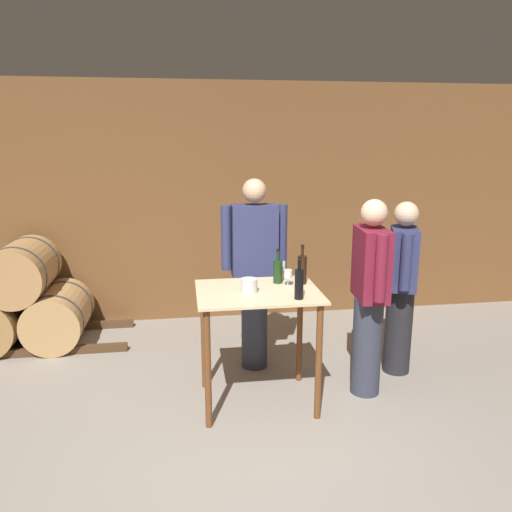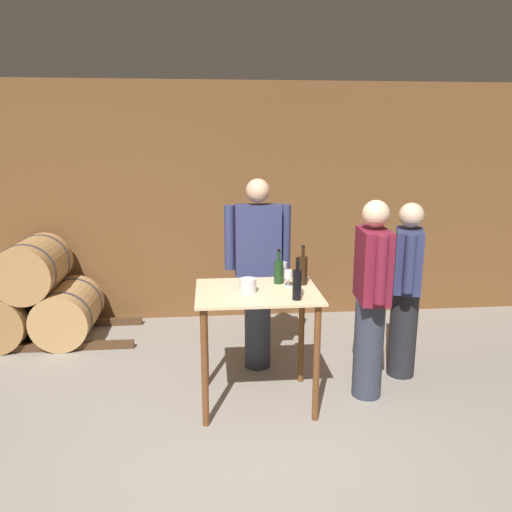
{
  "view_description": "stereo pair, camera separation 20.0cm",
  "coord_description": "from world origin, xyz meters",
  "px_view_note": "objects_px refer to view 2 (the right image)",
  "views": [
    {
      "loc": [
        -0.42,
        -2.82,
        2.1
      ],
      "look_at": [
        0.14,
        0.92,
        1.19
      ],
      "focal_mm": 35.0,
      "sensor_mm": 36.0,
      "label": 1
    },
    {
      "loc": [
        -0.22,
        -2.84,
        2.1
      ],
      "look_at": [
        0.14,
        0.92,
        1.19
      ],
      "focal_mm": 35.0,
      "sensor_mm": 36.0,
      "label": 2
    }
  ],
  "objects_px": {
    "person_visitor_bearded": "(371,296)",
    "wine_bottle_center": "(303,269)",
    "wine_bottle_far_left": "(279,271)",
    "person_visitor_with_scarf": "(406,287)",
    "person_host": "(258,270)",
    "ice_bucket": "(248,285)",
    "wine_bottle_left": "(297,283)",
    "wine_glass_near_left": "(283,267)",
    "wine_glass_near_center": "(288,275)"
  },
  "relations": [
    {
      "from": "wine_bottle_center",
      "to": "person_host",
      "type": "height_order",
      "value": "person_host"
    },
    {
      "from": "wine_glass_near_left",
      "to": "person_visitor_with_scarf",
      "type": "bearing_deg",
      "value": 4.39
    },
    {
      "from": "person_visitor_with_scarf",
      "to": "wine_bottle_center",
      "type": "bearing_deg",
      "value": -166.73
    },
    {
      "from": "ice_bucket",
      "to": "wine_bottle_left",
      "type": "bearing_deg",
      "value": -32.1
    },
    {
      "from": "wine_bottle_far_left",
      "to": "wine_glass_near_center",
      "type": "xyz_separation_m",
      "value": [
        0.06,
        -0.1,
        -0.01
      ]
    },
    {
      "from": "wine_bottle_far_left",
      "to": "wine_bottle_left",
      "type": "height_order",
      "value": "wine_bottle_left"
    },
    {
      "from": "wine_bottle_far_left",
      "to": "wine_glass_near_center",
      "type": "height_order",
      "value": "wine_bottle_far_left"
    },
    {
      "from": "wine_bottle_center",
      "to": "ice_bucket",
      "type": "xyz_separation_m",
      "value": [
        -0.45,
        -0.16,
        -0.07
      ]
    },
    {
      "from": "wine_glass_near_center",
      "to": "ice_bucket",
      "type": "relative_size",
      "value": 1.04
    },
    {
      "from": "wine_bottle_far_left",
      "to": "ice_bucket",
      "type": "relative_size",
      "value": 2.18
    },
    {
      "from": "wine_glass_near_center",
      "to": "person_visitor_with_scarf",
      "type": "height_order",
      "value": "person_visitor_with_scarf"
    },
    {
      "from": "wine_glass_near_center",
      "to": "person_host",
      "type": "relative_size",
      "value": 0.08
    },
    {
      "from": "person_visitor_bearded",
      "to": "wine_bottle_left",
      "type": "bearing_deg",
      "value": -157.63
    },
    {
      "from": "ice_bucket",
      "to": "person_visitor_bearded",
      "type": "height_order",
      "value": "person_visitor_bearded"
    },
    {
      "from": "wine_bottle_far_left",
      "to": "wine_bottle_center",
      "type": "bearing_deg",
      "value": -15.17
    },
    {
      "from": "wine_bottle_left",
      "to": "wine_glass_near_center",
      "type": "xyz_separation_m",
      "value": [
        -0.01,
        0.33,
        -0.03
      ]
    },
    {
      "from": "wine_bottle_left",
      "to": "ice_bucket",
      "type": "height_order",
      "value": "wine_bottle_left"
    },
    {
      "from": "person_host",
      "to": "person_visitor_with_scarf",
      "type": "height_order",
      "value": "person_host"
    },
    {
      "from": "wine_bottle_left",
      "to": "wine_bottle_center",
      "type": "relative_size",
      "value": 0.97
    },
    {
      "from": "wine_bottle_center",
      "to": "person_host",
      "type": "distance_m",
      "value": 0.62
    },
    {
      "from": "wine_glass_near_left",
      "to": "wine_bottle_center",
      "type": "bearing_deg",
      "value": -46.55
    },
    {
      "from": "wine_glass_near_left",
      "to": "person_host",
      "type": "height_order",
      "value": "person_host"
    },
    {
      "from": "wine_bottle_center",
      "to": "person_visitor_bearded",
      "type": "relative_size",
      "value": 0.2
    },
    {
      "from": "wine_bottle_center",
      "to": "person_visitor_with_scarf",
      "type": "bearing_deg",
      "value": 13.27
    },
    {
      "from": "person_host",
      "to": "wine_glass_near_left",
      "type": "bearing_deg",
      "value": -64.98
    },
    {
      "from": "person_host",
      "to": "ice_bucket",
      "type": "bearing_deg",
      "value": -101.6
    },
    {
      "from": "wine_bottle_far_left",
      "to": "person_visitor_with_scarf",
      "type": "bearing_deg",
      "value": 8.71
    },
    {
      "from": "wine_bottle_left",
      "to": "person_host",
      "type": "xyz_separation_m",
      "value": [
        -0.2,
        0.9,
        -0.14
      ]
    },
    {
      "from": "wine_bottle_far_left",
      "to": "person_visitor_with_scarf",
      "type": "height_order",
      "value": "person_visitor_with_scarf"
    },
    {
      "from": "wine_glass_near_center",
      "to": "wine_bottle_far_left",
      "type": "bearing_deg",
      "value": 121.98
    },
    {
      "from": "wine_glass_near_left",
      "to": "wine_glass_near_center",
      "type": "relative_size",
      "value": 1.14
    },
    {
      "from": "wine_bottle_center",
      "to": "person_visitor_with_scarf",
      "type": "xyz_separation_m",
      "value": [
        0.96,
        0.23,
        -0.25
      ]
    },
    {
      "from": "person_visitor_with_scarf",
      "to": "person_visitor_bearded",
      "type": "relative_size",
      "value": 0.96
    },
    {
      "from": "wine_glass_near_left",
      "to": "person_host",
      "type": "relative_size",
      "value": 0.09
    },
    {
      "from": "person_visitor_bearded",
      "to": "wine_bottle_center",
      "type": "bearing_deg",
      "value": 168.67
    },
    {
      "from": "wine_bottle_left",
      "to": "wine_glass_near_left",
      "type": "relative_size",
      "value": 2.06
    },
    {
      "from": "wine_glass_near_left",
      "to": "person_host",
      "type": "bearing_deg",
      "value": 115.02
    },
    {
      "from": "person_visitor_with_scarf",
      "to": "person_visitor_bearded",
      "type": "bearing_deg",
      "value": -141.72
    },
    {
      "from": "wine_glass_near_center",
      "to": "person_host",
      "type": "bearing_deg",
      "value": 108.15
    },
    {
      "from": "wine_bottle_left",
      "to": "person_visitor_bearded",
      "type": "distance_m",
      "value": 0.73
    },
    {
      "from": "ice_bucket",
      "to": "person_visitor_with_scarf",
      "type": "relative_size",
      "value": 0.08
    },
    {
      "from": "wine_bottle_far_left",
      "to": "wine_bottle_left",
      "type": "distance_m",
      "value": 0.43
    },
    {
      "from": "wine_glass_near_left",
      "to": "ice_bucket",
      "type": "xyz_separation_m",
      "value": [
        -0.32,
        -0.3,
        -0.06
      ]
    },
    {
      "from": "wine_bottle_far_left",
      "to": "person_visitor_bearded",
      "type": "bearing_deg",
      "value": -12.33
    },
    {
      "from": "wine_bottle_left",
      "to": "person_host",
      "type": "relative_size",
      "value": 0.18
    },
    {
      "from": "wine_glass_near_center",
      "to": "ice_bucket",
      "type": "distance_m",
      "value": 0.35
    },
    {
      "from": "person_host",
      "to": "person_visitor_bearded",
      "type": "height_order",
      "value": "person_host"
    },
    {
      "from": "wine_bottle_center",
      "to": "ice_bucket",
      "type": "distance_m",
      "value": 0.48
    },
    {
      "from": "wine_bottle_far_left",
      "to": "wine_glass_near_left",
      "type": "bearing_deg",
      "value": 60.41
    },
    {
      "from": "wine_bottle_left",
      "to": "person_visitor_bearded",
      "type": "xyz_separation_m",
      "value": [
        0.65,
        0.27,
        -0.2
      ]
    }
  ]
}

